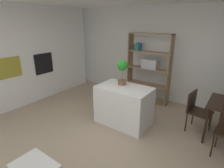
{
  "coord_description": "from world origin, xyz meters",
  "views": [
    {
      "loc": [
        1.86,
        -2.41,
        2.27
      ],
      "look_at": [
        -0.06,
        0.25,
        1.12
      ],
      "focal_mm": 29.12,
      "sensor_mm": 36.0,
      "label": 1
    }
  ],
  "objects": [
    {
      "name": "open_bookshelf",
      "position": [
        -0.27,
        2.28,
        1.01
      ],
      "size": [
        1.24,
        0.3,
        1.95
      ],
      "color": "#997551",
      "rests_on": "ground_plane"
    },
    {
      "name": "kitchen_island",
      "position": [
        -0.11,
        0.78,
        0.44
      ],
      "size": [
        1.19,
        0.73,
        0.89
      ],
      "primitive_type": "cube",
      "color": "white",
      "rests_on": "ground_plane"
    },
    {
      "name": "back_partition",
      "position": [
        0.0,
        2.64,
        1.34
      ],
      "size": [
        7.15,
        0.06,
        2.68
      ],
      "primitive_type": "cube",
      "color": "silver",
      "rests_on": "ground_plane"
    },
    {
      "name": "built_in_oven",
      "position": [
        -2.83,
        0.66,
        1.08
      ],
      "size": [
        0.06,
        0.57,
        0.59
      ],
      "color": "black",
      "rests_on": "ground_plane"
    },
    {
      "name": "dining_chair_island_side",
      "position": [
        1.28,
        1.44,
        0.52
      ],
      "size": [
        0.49,
        0.5,
        0.86
      ],
      "rotation": [
        0.0,
        0.0,
        1.45
      ],
      "color": "black",
      "rests_on": "ground_plane"
    },
    {
      "name": "potted_plant_on_island",
      "position": [
        -0.24,
        0.9,
        1.24
      ],
      "size": [
        0.24,
        0.24,
        0.56
      ],
      "color": "brown",
      "rests_on": "kitchen_island"
    },
    {
      "name": "cabinet_niche_splashback",
      "position": [
        -2.85,
        -0.49,
        1.14
      ],
      "size": [
        0.01,
        0.94,
        0.53
      ],
      "color": "#9E932D",
      "rests_on": "ground_plane"
    },
    {
      "name": "tall_cabinet_run_left",
      "position": [
        -3.18,
        0.0,
        1.34
      ],
      "size": [
        0.66,
        4.81,
        2.68
      ],
      "primitive_type": "cube",
      "color": "white",
      "rests_on": "ground_plane"
    },
    {
      "name": "ground_plane",
      "position": [
        0.0,
        0.0,
        0.0
      ],
      "size": [
        9.84,
        9.84,
        0.0
      ],
      "primitive_type": "plane",
      "color": "tan"
    }
  ]
}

